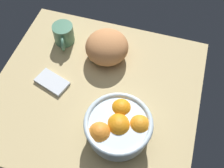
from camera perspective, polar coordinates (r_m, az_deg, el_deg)
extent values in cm
cube|color=tan|center=(98.43, -3.44, -1.91)|extent=(72.33, 67.26, 3.00)
cylinder|color=silver|center=(88.32, 1.24, -10.21)|extent=(8.03, 8.03, 2.38)
cylinder|color=silver|center=(84.26, 1.30, -9.04)|extent=(19.16, 19.16, 6.48)
torus|color=silver|center=(81.31, 1.34, -8.11)|extent=(20.76, 20.76, 1.60)
sphere|color=orange|center=(82.55, 1.42, -8.96)|extent=(7.34, 7.34, 7.34)
sphere|color=orange|center=(81.76, -2.58, -10.35)|extent=(7.21, 7.21, 7.21)
sphere|color=orange|center=(85.25, 1.93, -5.36)|extent=(6.79, 6.79, 6.79)
sphere|color=orange|center=(83.17, 5.72, -8.70)|extent=(6.83, 6.83, 6.83)
sphere|color=orange|center=(82.81, 1.32, -8.59)|extent=(7.22, 7.22, 7.22)
ellipsoid|color=#C8814C|center=(102.15, -1.07, 7.72)|extent=(19.26, 19.43, 10.54)
cube|color=silver|center=(100.64, -12.38, 0.41)|extent=(13.11, 9.83, 1.20)
cylinder|color=#4A7F62|center=(110.19, -10.04, 10.30)|extent=(7.97, 7.97, 7.79)
torus|color=#4A7F62|center=(106.68, -10.14, 8.28)|extent=(3.05, 5.63, 5.56)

